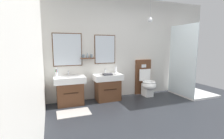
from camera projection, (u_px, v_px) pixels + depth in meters
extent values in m
cube|color=#23262B|center=(180.00, 127.00, 2.99)|extent=(6.02, 5.34, 0.10)
cube|color=beige|center=(131.00, 48.00, 4.66)|extent=(4.82, 0.12, 2.66)
cube|color=#4C301E|center=(68.00, 50.00, 4.00)|extent=(0.69, 0.02, 0.79)
cube|color=silver|center=(68.00, 50.00, 3.99)|extent=(0.65, 0.01, 0.75)
cube|color=#4C301E|center=(105.00, 49.00, 4.33)|extent=(0.56, 0.02, 0.74)
cube|color=silver|center=(105.00, 49.00, 4.32)|extent=(0.52, 0.01, 0.70)
cube|color=#56331E|center=(88.00, 58.00, 4.13)|extent=(0.36, 0.14, 0.02)
cylinder|color=slate|center=(83.00, 56.00, 4.09)|extent=(0.08, 0.08, 0.08)
cone|color=slate|center=(87.00, 55.00, 4.12)|extent=(0.08, 0.08, 0.13)
cylinder|color=slate|center=(91.00, 56.00, 4.14)|extent=(0.06, 0.06, 0.08)
cylinder|color=gray|center=(151.00, 7.00, 4.26)|extent=(0.01, 0.01, 0.55)
sphere|color=silver|center=(150.00, 20.00, 4.31)|extent=(0.11, 0.11, 0.11)
cylinder|color=gray|center=(150.00, 7.00, 4.39)|extent=(0.01, 0.01, 0.50)
sphere|color=silver|center=(150.00, 19.00, 4.43)|extent=(0.08, 0.08, 0.08)
cube|color=beige|center=(31.00, 51.00, 1.98)|extent=(0.12, 4.14, 2.66)
cube|color=#9E9993|center=(74.00, 113.00, 3.46)|extent=(0.68, 0.44, 0.01)
cube|color=#56331E|center=(70.00, 93.00, 3.97)|extent=(0.60, 0.45, 0.53)
cube|color=black|center=(71.00, 93.00, 3.75)|extent=(0.33, 0.01, 0.02)
cube|color=white|center=(69.00, 80.00, 3.92)|extent=(0.72, 0.47, 0.15)
cube|color=silver|center=(70.00, 77.00, 3.89)|extent=(0.45, 0.26, 0.03)
cylinder|color=silver|center=(68.00, 73.00, 4.08)|extent=(0.03, 0.03, 0.11)
cylinder|color=silver|center=(69.00, 71.00, 4.02)|extent=(0.02, 0.11, 0.02)
cube|color=#56331E|center=(108.00, 90.00, 4.30)|extent=(0.60, 0.45, 0.53)
cube|color=black|center=(111.00, 90.00, 4.08)|extent=(0.33, 0.01, 0.02)
cube|color=white|center=(107.00, 77.00, 4.25)|extent=(0.72, 0.47, 0.15)
cube|color=silver|center=(108.00, 75.00, 4.22)|extent=(0.45, 0.26, 0.03)
cylinder|color=silver|center=(105.00, 71.00, 4.41)|extent=(0.03, 0.03, 0.11)
cylinder|color=silver|center=(106.00, 70.00, 4.35)|extent=(0.02, 0.11, 0.02)
cube|color=#56331E|center=(143.00, 77.00, 4.83)|extent=(0.48, 0.10, 1.00)
cube|color=silver|center=(144.00, 66.00, 4.74)|extent=(0.15, 0.01, 0.09)
cube|color=white|center=(147.00, 90.00, 4.63)|extent=(0.22, 0.30, 0.34)
ellipsoid|color=white|center=(149.00, 85.00, 4.54)|extent=(0.37, 0.46, 0.24)
torus|color=white|center=(149.00, 82.00, 4.53)|extent=(0.35, 0.35, 0.04)
cube|color=white|center=(145.00, 75.00, 4.71)|extent=(0.35, 0.03, 0.33)
cylinder|color=silver|center=(56.00, 74.00, 3.95)|extent=(0.07, 0.07, 0.09)
cylinder|color=#2D84DB|center=(57.00, 72.00, 3.95)|extent=(0.03, 0.01, 0.17)
cube|color=white|center=(56.00, 68.00, 3.93)|extent=(0.02, 0.02, 0.03)
cylinder|color=#33B266|center=(56.00, 72.00, 3.95)|extent=(0.03, 0.01, 0.16)
cube|color=white|center=(56.00, 69.00, 3.94)|extent=(0.02, 0.02, 0.03)
cylinder|color=#33B266|center=(56.00, 72.00, 3.94)|extent=(0.04, 0.03, 0.17)
cube|color=white|center=(56.00, 68.00, 3.92)|extent=(0.02, 0.02, 0.03)
cylinder|color=#DB3847|center=(56.00, 72.00, 3.93)|extent=(0.01, 0.03, 0.17)
cube|color=white|center=(56.00, 68.00, 3.92)|extent=(0.01, 0.02, 0.03)
cylinder|color=white|center=(116.00, 70.00, 4.49)|extent=(0.06, 0.06, 0.14)
cylinder|color=silver|center=(116.00, 67.00, 4.47)|extent=(0.02, 0.02, 0.04)
cube|color=#47474C|center=(108.00, 74.00, 4.10)|extent=(0.22, 0.16, 0.04)
cube|color=white|center=(193.00, 93.00, 4.81)|extent=(0.97, 0.97, 0.05)
cube|color=silver|center=(182.00, 60.00, 4.50)|extent=(0.02, 0.97, 1.90)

